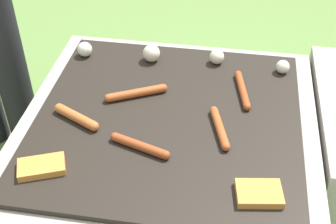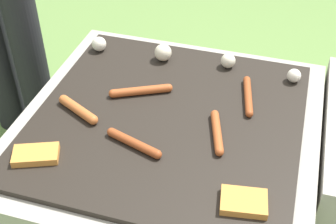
% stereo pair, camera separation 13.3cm
% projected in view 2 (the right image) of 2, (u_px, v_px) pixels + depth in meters
% --- Properties ---
extents(ground_plane, '(14.00, 14.00, 0.00)m').
position_uv_depth(ground_plane, '(168.00, 214.00, 1.63)').
color(ground_plane, '#608442').
extents(grill, '(0.86, 0.86, 0.44)m').
position_uv_depth(grill, '(168.00, 171.00, 1.49)').
color(grill, '#9E998E').
rests_on(grill, ground_plane).
extents(sausage_front_center, '(0.18, 0.10, 0.03)m').
position_uv_depth(sausage_front_center, '(141.00, 91.00, 1.43)').
color(sausage_front_center, '#A34C23').
rests_on(sausage_front_center, grill).
extents(sausage_back_left, '(0.15, 0.09, 0.03)m').
position_uv_depth(sausage_back_left, '(78.00, 109.00, 1.35)').
color(sausage_back_left, '#B7602D').
rests_on(sausage_back_left, grill).
extents(sausage_back_right, '(0.07, 0.17, 0.02)m').
position_uv_depth(sausage_back_right, '(217.00, 132.00, 1.28)').
color(sausage_back_right, '#A34C23').
rests_on(sausage_back_right, grill).
extents(sausage_back_center, '(0.17, 0.07, 0.02)m').
position_uv_depth(sausage_back_center, '(134.00, 143.00, 1.25)').
color(sausage_back_center, '#93421E').
rests_on(sausage_back_center, grill).
extents(sausage_mid_left, '(0.06, 0.19, 0.02)m').
position_uv_depth(sausage_mid_left, '(248.00, 96.00, 1.41)').
color(sausage_mid_left, '#93421E').
rests_on(sausage_mid_left, grill).
extents(bread_slice_center, '(0.13, 0.11, 0.02)m').
position_uv_depth(bread_slice_center, '(36.00, 155.00, 1.22)').
color(bread_slice_center, '#D18438').
rests_on(bread_slice_center, grill).
extents(bread_slice_right, '(0.12, 0.10, 0.02)m').
position_uv_depth(bread_slice_right, '(244.00, 202.00, 1.10)').
color(bread_slice_right, '#D18438').
rests_on(bread_slice_right, grill).
extents(mushroom_row, '(0.71, 0.07, 0.06)m').
position_uv_depth(mushroom_row, '(182.00, 56.00, 1.55)').
color(mushroom_row, silver).
rests_on(mushroom_row, grill).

